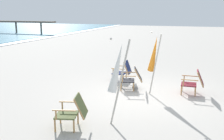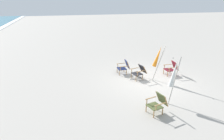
{
  "view_description": "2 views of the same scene",
  "coord_description": "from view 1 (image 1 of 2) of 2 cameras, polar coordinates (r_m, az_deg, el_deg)",
  "views": [
    {
      "loc": [
        -8.1,
        -1.68,
        2.68
      ],
      "look_at": [
        -0.19,
        1.01,
        0.78
      ],
      "focal_mm": 42.0,
      "sensor_mm": 36.0,
      "label": 1
    },
    {
      "loc": [
        -9.29,
        4.31,
        4.37
      ],
      "look_at": [
        -0.26,
        2.2,
        0.9
      ],
      "focal_mm": 32.0,
      "sensor_mm": 36.0,
      "label": 2
    }
  ],
  "objects": [
    {
      "name": "umbrella_furled_orange",
      "position": [
        8.28,
        9.12,
        3.33
      ],
      "size": [
        0.6,
        0.53,
        2.05
      ],
      "color": "#B7B2A8",
      "rests_on": "ground"
    },
    {
      "name": "beach_chair_far_center",
      "position": [
        10.11,
        2.45,
        -0.08
      ],
      "size": [
        0.61,
        0.7,
        0.81
      ],
      "color": "#19234C",
      "rests_on": "ground"
    },
    {
      "name": "umbrella_furled_white",
      "position": [
        6.05,
        1.12,
        0.24
      ],
      "size": [
        0.32,
        0.55,
        2.09
      ],
      "color": "#B7B2A8",
      "rests_on": "ground"
    },
    {
      "name": "beach_chair_back_left",
      "position": [
        9.07,
        4.43,
        -1.65
      ],
      "size": [
        0.75,
        0.88,
        0.78
      ],
      "color": "#28282D",
      "rests_on": "ground"
    },
    {
      "name": "ground_plane",
      "position": [
        8.7,
        6.74,
        -5.25
      ],
      "size": [
        80.0,
        80.0,
        0.0
      ],
      "primitive_type": "plane",
      "color": "#B2AAA0"
    },
    {
      "name": "beach_chair_front_left",
      "position": [
        8.93,
        17.42,
        -2.41
      ],
      "size": [
        0.61,
        0.72,
        0.8
      ],
      "color": "maroon",
      "rests_on": "ground"
    },
    {
      "name": "beach_chair_front_right",
      "position": [
        6.17,
        -8.46,
        -8.75
      ],
      "size": [
        0.74,
        0.84,
        0.8
      ],
      "color": "#515B33",
      "rests_on": "ground"
    },
    {
      "name": "pier_distant",
      "position": [
        34.83,
        -22.47,
        9.65
      ],
      "size": [
        0.9,
        13.89,
        1.51
      ],
      "color": "brown",
      "rests_on": "ground"
    }
  ]
}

